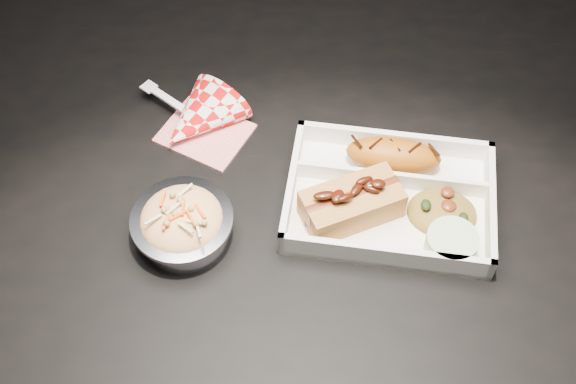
# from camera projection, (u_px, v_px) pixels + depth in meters

# --- Properties ---
(dining_table) EXTENTS (1.20, 0.80, 0.75)m
(dining_table) POSITION_uv_depth(u_px,v_px,m) (316.00, 220.00, 0.99)
(dining_table) COLOR black
(dining_table) RESTS_ON ground
(food_tray) EXTENTS (0.27, 0.21, 0.04)m
(food_tray) POSITION_uv_depth(u_px,v_px,m) (389.00, 199.00, 0.89)
(food_tray) COLOR white
(food_tray) RESTS_ON dining_table
(fried_pastry) EXTENTS (0.13, 0.06, 0.04)m
(fried_pastry) POSITION_uv_depth(u_px,v_px,m) (393.00, 155.00, 0.91)
(fried_pastry) COLOR #B25D11
(fried_pastry) RESTS_ON food_tray
(hotdog) EXTENTS (0.13, 0.10, 0.06)m
(hotdog) POSITION_uv_depth(u_px,v_px,m) (352.00, 202.00, 0.86)
(hotdog) COLOR #B97D3F
(hotdog) RESTS_ON food_tray
(fried_rice_mound) EXTENTS (0.09, 0.08, 0.03)m
(fried_rice_mound) POSITION_uv_depth(u_px,v_px,m) (443.00, 207.00, 0.87)
(fried_rice_mound) COLOR olive
(fried_rice_mound) RESTS_ON food_tray
(cupcake_liner) EXTENTS (0.06, 0.06, 0.03)m
(cupcake_liner) POSITION_uv_depth(u_px,v_px,m) (451.00, 244.00, 0.84)
(cupcake_liner) COLOR beige
(cupcake_liner) RESTS_ON food_tray
(foil_coleslaw_cup) EXTENTS (0.12, 0.12, 0.06)m
(foil_coleslaw_cup) POSITION_uv_depth(u_px,v_px,m) (182.00, 223.00, 0.85)
(foil_coleslaw_cup) COLOR silver
(foil_coleslaw_cup) RESTS_ON dining_table
(napkin_fork) EXTENTS (0.16, 0.15, 0.10)m
(napkin_fork) POSITION_uv_depth(u_px,v_px,m) (197.00, 120.00, 0.96)
(napkin_fork) COLOR red
(napkin_fork) RESTS_ON dining_table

